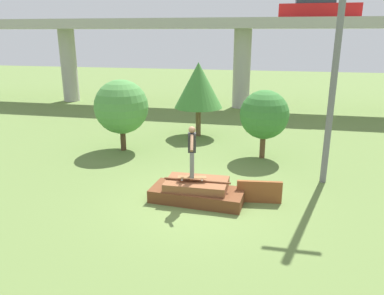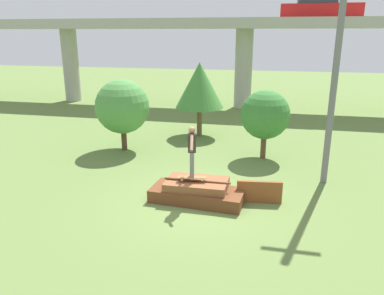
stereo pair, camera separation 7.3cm
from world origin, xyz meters
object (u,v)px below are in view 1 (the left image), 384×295
(car_on_overpass_left, at_px, (317,7))
(tree_mid_back, at_px, (198,85))
(utility_pole, at_px, (337,54))
(tree_behind_left, at_px, (264,115))
(tree_behind_right, at_px, (121,107))
(skateboard, at_px, (192,177))
(skater, at_px, (192,149))

(car_on_overpass_left, height_order, tree_mid_back, car_on_overpass_left)
(utility_pole, relative_size, tree_behind_left, 2.99)
(tree_behind_right, distance_m, tree_mid_back, 3.92)
(utility_pole, xyz_separation_m, tree_behind_left, (-2.04, 2.09, -2.38))
(skateboard, height_order, tree_mid_back, tree_mid_back)
(skater, height_order, utility_pole, utility_pole)
(tree_behind_right, bearing_deg, tree_behind_left, 1.73)
(skateboard, relative_size, tree_behind_right, 0.29)
(tree_behind_left, bearing_deg, skateboard, -112.86)
(tree_behind_left, distance_m, tree_mid_back, 4.14)
(tree_behind_left, bearing_deg, car_on_overpass_left, 75.97)
(utility_pole, height_order, tree_mid_back, utility_pole)
(tree_behind_right, bearing_deg, tree_mid_back, 47.53)
(tree_behind_right, bearing_deg, skateboard, -48.05)
(utility_pole, bearing_deg, car_on_overpass_left, 87.66)
(utility_pole, bearing_deg, tree_behind_left, 134.35)
(skateboard, distance_m, tree_behind_left, 4.91)
(car_on_overpass_left, relative_size, tree_behind_left, 1.71)
(car_on_overpass_left, xyz_separation_m, tree_behind_left, (-2.54, -10.18, -4.42))
(tree_behind_left, bearing_deg, tree_behind_right, -178.27)
(utility_pole, bearing_deg, skater, -149.09)
(skateboard, bearing_deg, tree_behind_left, 67.14)
(skater, height_order, tree_behind_right, tree_behind_right)
(skater, bearing_deg, car_on_overpass_left, 73.20)
(utility_pole, bearing_deg, tree_behind_right, 166.08)
(tree_behind_left, bearing_deg, skater, -112.86)
(skateboard, distance_m, tree_behind_right, 5.83)
(skater, bearing_deg, tree_mid_back, 99.62)
(utility_pole, relative_size, tree_mid_back, 2.31)
(tree_behind_left, bearing_deg, utility_pole, -45.65)
(skater, relative_size, tree_behind_right, 0.51)
(skater, bearing_deg, utility_pole, 30.91)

